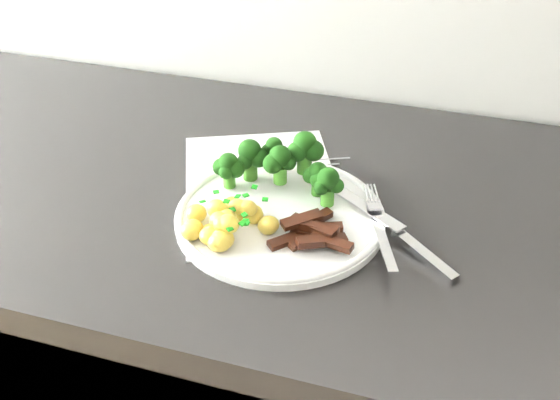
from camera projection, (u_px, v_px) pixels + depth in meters
recipe_paper at (262, 187)px, 0.86m from camera, size 0.30×0.34×0.00m
plate at (280, 215)px, 0.80m from camera, size 0.26×0.26×0.01m
broccoli at (282, 162)px, 0.83m from camera, size 0.17×0.09×0.07m
potatoes at (227, 222)px, 0.76m from camera, size 0.12×0.10×0.04m
beef_strips at (314, 231)px, 0.75m from camera, size 0.10×0.09×0.02m
fork at (380, 230)px, 0.76m from camera, size 0.07×0.17×0.02m
knife at (408, 242)px, 0.76m from camera, size 0.17×0.14×0.02m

